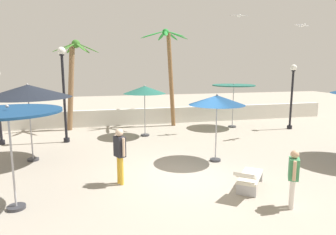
{
  "coord_description": "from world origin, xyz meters",
  "views": [
    {
      "loc": [
        -3.11,
        -9.2,
        3.59
      ],
      "look_at": [
        0.0,
        3.17,
        1.4
      ],
      "focal_mm": 32.09,
      "sensor_mm": 36.0,
      "label": 1
    }
  ],
  "objects_px": {
    "patio_umbrella_1": "(28,91)",
    "patio_umbrella_4": "(217,101)",
    "patio_umbrella_2": "(234,88)",
    "lamp_post_1": "(63,85)",
    "guest_0": "(120,151)",
    "seagull_1": "(302,25)",
    "lounge_chair_0": "(249,177)",
    "guest_1": "(293,174)",
    "patio_umbrella_5": "(145,90)",
    "patio_umbrella_3": "(8,116)",
    "palm_tree_1": "(73,74)",
    "lamp_post_2": "(292,91)",
    "palm_tree_0": "(169,64)",
    "seagull_0": "(239,15)"
  },
  "relations": [
    {
      "from": "palm_tree_1",
      "to": "guest_1",
      "type": "distance_m",
      "value": 12.98
    },
    {
      "from": "patio_umbrella_1",
      "to": "patio_umbrella_4",
      "type": "bearing_deg",
      "value": -14.59
    },
    {
      "from": "patio_umbrella_2",
      "to": "lamp_post_1",
      "type": "height_order",
      "value": "lamp_post_1"
    },
    {
      "from": "lamp_post_2",
      "to": "patio_umbrella_5",
      "type": "bearing_deg",
      "value": 178.11
    },
    {
      "from": "lamp_post_2",
      "to": "lounge_chair_0",
      "type": "distance_m",
      "value": 10.09
    },
    {
      "from": "patio_umbrella_3",
      "to": "seagull_1",
      "type": "height_order",
      "value": "seagull_1"
    },
    {
      "from": "patio_umbrella_5",
      "to": "seagull_1",
      "type": "height_order",
      "value": "seagull_1"
    },
    {
      "from": "palm_tree_1",
      "to": "guest_1",
      "type": "height_order",
      "value": "palm_tree_1"
    },
    {
      "from": "guest_0",
      "to": "patio_umbrella_3",
      "type": "bearing_deg",
      "value": -159.7
    },
    {
      "from": "patio_umbrella_1",
      "to": "seagull_1",
      "type": "distance_m",
      "value": 12.74
    },
    {
      "from": "lamp_post_2",
      "to": "guest_0",
      "type": "height_order",
      "value": "lamp_post_2"
    },
    {
      "from": "palm_tree_1",
      "to": "patio_umbrella_4",
      "type": "bearing_deg",
      "value": -52.97
    },
    {
      "from": "lounge_chair_0",
      "to": "lamp_post_1",
      "type": "bearing_deg",
      "value": 127.78
    },
    {
      "from": "guest_0",
      "to": "seagull_1",
      "type": "bearing_deg",
      "value": 24.52
    },
    {
      "from": "palm_tree_0",
      "to": "lamp_post_2",
      "type": "height_order",
      "value": "palm_tree_0"
    },
    {
      "from": "patio_umbrella_2",
      "to": "lamp_post_2",
      "type": "xyz_separation_m",
      "value": [
        3.01,
        -1.25,
        -0.14
      ]
    },
    {
      "from": "lamp_post_1",
      "to": "seagull_1",
      "type": "distance_m",
      "value": 11.79
    },
    {
      "from": "lounge_chair_0",
      "to": "guest_1",
      "type": "height_order",
      "value": "guest_1"
    },
    {
      "from": "lounge_chair_0",
      "to": "palm_tree_0",
      "type": "bearing_deg",
      "value": 89.27
    },
    {
      "from": "palm_tree_0",
      "to": "seagull_1",
      "type": "relative_size",
      "value": 5.45
    },
    {
      "from": "guest_1",
      "to": "lamp_post_2",
      "type": "bearing_deg",
      "value": 54.32
    },
    {
      "from": "patio_umbrella_3",
      "to": "seagull_1",
      "type": "xyz_separation_m",
      "value": [
        12.04,
        5.26,
        3.16
      ]
    },
    {
      "from": "patio_umbrella_2",
      "to": "guest_0",
      "type": "bearing_deg",
      "value": -135.32
    },
    {
      "from": "patio_umbrella_1",
      "to": "patio_umbrella_4",
      "type": "height_order",
      "value": "patio_umbrella_1"
    },
    {
      "from": "guest_1",
      "to": "patio_umbrella_1",
      "type": "bearing_deg",
      "value": 140.87
    },
    {
      "from": "patio_umbrella_1",
      "to": "guest_0",
      "type": "xyz_separation_m",
      "value": [
        3.06,
        -3.17,
        -1.61
      ]
    },
    {
      "from": "patio_umbrella_1",
      "to": "patio_umbrella_5",
      "type": "distance_m",
      "value": 5.77
    },
    {
      "from": "patio_umbrella_3",
      "to": "lounge_chair_0",
      "type": "xyz_separation_m",
      "value": [
        6.32,
        -0.39,
        -1.99
      ]
    },
    {
      "from": "seagull_1",
      "to": "palm_tree_1",
      "type": "bearing_deg",
      "value": 158.07
    },
    {
      "from": "patio_umbrella_3",
      "to": "lamp_post_2",
      "type": "bearing_deg",
      "value": 28.1
    },
    {
      "from": "patio_umbrella_5",
      "to": "lamp_post_2",
      "type": "relative_size",
      "value": 0.72
    },
    {
      "from": "patio_umbrella_5",
      "to": "guest_1",
      "type": "distance_m",
      "value": 9.27
    },
    {
      "from": "palm_tree_1",
      "to": "seagull_1",
      "type": "relative_size",
      "value": 4.78
    },
    {
      "from": "patio_umbrella_2",
      "to": "lounge_chair_0",
      "type": "bearing_deg",
      "value": -113.14
    },
    {
      "from": "patio_umbrella_3",
      "to": "seagull_0",
      "type": "xyz_separation_m",
      "value": [
        9.58,
        7.05,
        3.81
      ]
    },
    {
      "from": "patio_umbrella_4",
      "to": "guest_0",
      "type": "relative_size",
      "value": 1.49
    },
    {
      "from": "lamp_post_1",
      "to": "lounge_chair_0",
      "type": "height_order",
      "value": "lamp_post_1"
    },
    {
      "from": "patio_umbrella_4",
      "to": "lounge_chair_0",
      "type": "distance_m",
      "value": 3.41
    },
    {
      "from": "lounge_chair_0",
      "to": "guest_1",
      "type": "bearing_deg",
      "value": -67.62
    },
    {
      "from": "patio_umbrella_5",
      "to": "seagull_0",
      "type": "xyz_separation_m",
      "value": [
        5.01,
        -0.17,
        3.82
      ]
    },
    {
      "from": "patio_umbrella_5",
      "to": "guest_0",
      "type": "distance_m",
      "value": 6.61
    },
    {
      "from": "guest_0",
      "to": "patio_umbrella_5",
      "type": "bearing_deg",
      "value": 73.52
    },
    {
      "from": "patio_umbrella_5",
      "to": "lamp_post_2",
      "type": "distance_m",
      "value": 8.44
    },
    {
      "from": "patio_umbrella_5",
      "to": "patio_umbrella_3",
      "type": "bearing_deg",
      "value": -122.33
    },
    {
      "from": "guest_1",
      "to": "patio_umbrella_5",
      "type": "bearing_deg",
      "value": 104.36
    },
    {
      "from": "patio_umbrella_4",
      "to": "seagull_1",
      "type": "distance_m",
      "value": 7.03
    },
    {
      "from": "patio_umbrella_5",
      "to": "palm_tree_1",
      "type": "relative_size",
      "value": 0.53
    },
    {
      "from": "patio_umbrella_3",
      "to": "guest_0",
      "type": "distance_m",
      "value": 3.2
    },
    {
      "from": "lamp_post_1",
      "to": "lounge_chair_0",
      "type": "relative_size",
      "value": 2.5
    },
    {
      "from": "patio_umbrella_1",
      "to": "palm_tree_0",
      "type": "bearing_deg",
      "value": 38.4
    }
  ]
}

